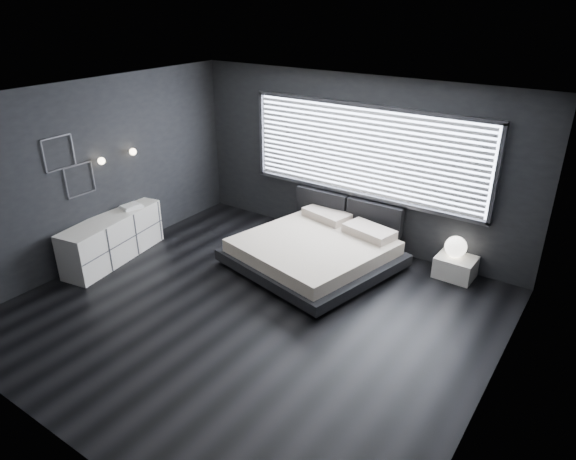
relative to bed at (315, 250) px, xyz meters
The scene contains 12 objects.
room 1.95m from the bed, 89.81° to the right, with size 6.04×6.00×2.80m.
window 1.75m from the bed, 79.47° to the left, with size 4.14×0.09×1.52m.
headboard 1.09m from the bed, 90.50° to the left, with size 1.96×0.16×0.52m.
sconce_near 3.53m from the bed, 151.83° to the right, with size 0.18×0.11×0.11m.
sconce_far 3.31m from the bed, 161.89° to the right, with size 0.18×0.11×0.11m.
wall_art_upper 3.99m from the bed, 144.21° to the right, with size 0.01×0.48×0.48m.
wall_art_lower 3.69m from the bed, 147.51° to the right, with size 0.01×0.48×0.48m.
bed is the anchor object (origin of this frame).
nightstand 2.14m from the bed, 25.22° to the left, with size 0.56×0.47×0.33m, color white.
orb_lamp 2.11m from the bed, 25.92° to the left, with size 0.32×0.32×0.32m, color white.
dresser 3.21m from the bed, 149.62° to the right, with size 0.81×1.88×0.73m.
book_stack 3.07m from the bed, 156.93° to the right, with size 0.30×0.36×0.07m.
Camera 1 is at (3.69, -4.50, 3.91)m, focal length 32.00 mm.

